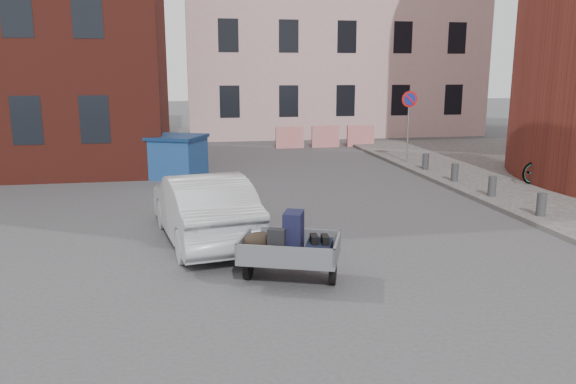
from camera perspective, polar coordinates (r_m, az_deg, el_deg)
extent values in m
plane|color=#38383A|center=(11.18, 1.54, -5.90)|extent=(120.00, 120.00, 0.00)
cube|color=#CD9F9D|center=(33.61, 4.08, 18.12)|extent=(16.00, 8.00, 14.00)
cylinder|color=gray|center=(21.62, 12.11, 6.43)|extent=(0.07, 0.07, 2.60)
cylinder|color=red|center=(21.53, 12.25, 9.20)|extent=(0.60, 0.03, 0.60)
cylinder|color=navy|center=(21.51, 12.27, 9.20)|extent=(0.44, 0.03, 0.44)
cylinder|color=#3A3A3D|center=(14.53, 24.34, -1.15)|extent=(0.22, 0.22, 0.55)
cylinder|color=#3A3A3D|center=(16.34, 20.02, 0.57)|extent=(0.22, 0.22, 0.55)
cylinder|color=#3A3A3D|center=(18.24, 16.58, 1.93)|extent=(0.22, 0.22, 0.55)
cylinder|color=#3A3A3D|center=(20.20, 13.80, 3.03)|extent=(0.22, 0.22, 0.55)
cube|color=red|center=(26.00, 0.18, 5.57)|extent=(1.30, 0.18, 1.00)
cube|color=red|center=(26.36, 3.83, 5.63)|extent=(1.30, 0.18, 1.00)
cube|color=red|center=(26.83, 7.37, 5.67)|extent=(1.30, 0.18, 1.00)
cylinder|color=black|center=(9.62, -4.07, -7.57)|extent=(0.24, 0.45, 0.44)
cylinder|color=black|center=(9.40, 4.58, -8.07)|extent=(0.24, 0.45, 0.44)
cube|color=slate|center=(9.41, 0.20, -6.46)|extent=(1.88, 1.58, 0.08)
cube|color=slate|center=(9.50, -4.46, -5.16)|extent=(0.41, 1.05, 0.28)
cube|color=slate|center=(9.26, 4.99, -5.64)|extent=(0.41, 1.05, 0.28)
cube|color=slate|center=(9.85, 0.71, -4.50)|extent=(1.52, 0.58, 0.28)
cube|color=slate|center=(8.85, -0.37, -6.44)|extent=(1.52, 0.58, 0.28)
cube|color=slate|center=(10.27, 1.04, -5.21)|extent=(0.31, 0.69, 0.06)
cube|color=#161734|center=(9.33, 0.56, -4.11)|extent=(0.44, 0.53, 0.70)
cube|color=black|center=(9.19, 3.19, -5.84)|extent=(0.58, 0.70, 0.25)
ellipsoid|color=black|center=(9.38, -2.87, -5.11)|extent=(0.69, 0.54, 0.36)
cube|color=black|center=(9.12, -1.18, -5.23)|extent=(0.32, 0.26, 0.48)
ellipsoid|color=#165EA9|center=(9.69, 0.25, -4.90)|extent=(0.44, 0.41, 0.24)
cube|color=black|center=(9.10, 2.67, -4.78)|extent=(0.13, 0.28, 0.13)
cube|color=black|center=(9.08, 3.80, -4.83)|extent=(0.13, 0.28, 0.13)
cube|color=navy|center=(19.46, -13.44, 3.47)|extent=(3.62, 2.82, 1.30)
cube|color=navy|center=(19.37, -13.54, 5.52)|extent=(3.76, 2.96, 0.11)
imported|color=#A9ACB1|center=(11.73, -8.64, -1.53)|extent=(2.26, 4.55, 1.43)
imported|color=black|center=(19.00, 24.90, 2.42)|extent=(2.04, 1.01, 1.02)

